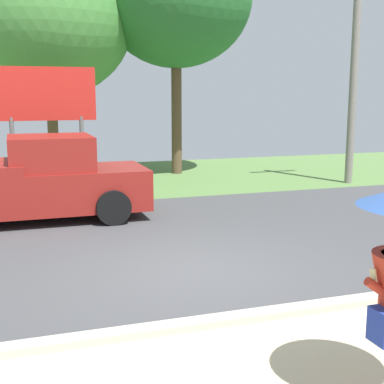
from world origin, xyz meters
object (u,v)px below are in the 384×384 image
Objects in this scene: utility_pole at (354,67)px; tree_center_back at (48,20)px; roadside_billboard at (46,103)px; pickup_truck at (30,182)px.

tree_center_back reaches higher than utility_pole.
utility_pole is 9.28m from roadside_billboard.
roadside_billboard is (0.57, 2.53, 1.68)m from pickup_truck.
pickup_truck is at bearing -102.80° from roadside_billboard.
pickup_truck is 0.67× the size of tree_center_back.
pickup_truck is 3.09m from roadside_billboard.
utility_pole is 10.01m from tree_center_back.
utility_pole is at bearing -27.38° from tree_center_back.
tree_center_back reaches higher than pickup_truck.
tree_center_back is (1.00, 6.72, 4.33)m from pickup_truck.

